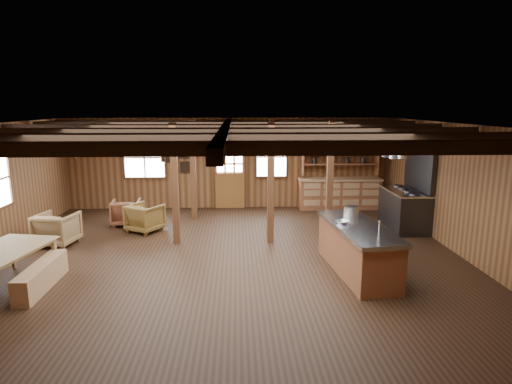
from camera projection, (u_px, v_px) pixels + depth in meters
room at (226, 193)px, 8.84m from camera, size 10.04×9.04×2.84m
ceiling_joists at (226, 130)px, 8.75m from camera, size 9.80×8.82×0.18m
timber_posts at (249, 176)px, 10.90m from camera, size 3.95×2.35×2.80m
back_door at (230, 180)px, 13.30m from camera, size 1.02×0.08×2.15m
window_back_left at (144, 158)px, 13.05m from camera, size 1.32×0.06×1.32m
window_back_right at (272, 157)px, 13.22m from camera, size 1.02×0.06×1.32m
notice_boards at (181, 156)px, 13.08m from camera, size 1.08×0.03×0.90m
back_counter at (339, 190)px, 13.27m from camera, size 2.55×0.60×2.45m
pendant_lamps at (126, 148)px, 9.55m from camera, size 1.86×2.36×0.66m
pot_rack at (381, 149)px, 9.21m from camera, size 0.41×3.00×0.45m
kitchen_island at (357, 248)px, 8.23m from camera, size 1.14×2.58×1.20m
step_stool at (333, 247)px, 9.16m from camera, size 0.50×0.40×0.40m
commercial_range at (407, 203)px, 11.13m from camera, size 0.89×1.74×2.14m
dining_table at (3, 270)px, 7.50m from camera, size 1.44×2.13×0.69m
bench_aisle at (41, 276)px, 7.55m from camera, size 0.30×1.61×0.44m
armchair_a at (126, 212)px, 11.51m from camera, size 0.79×0.81×0.68m
armchair_b at (145, 218)px, 10.92m from camera, size 1.06×1.07×0.71m
armchair_c at (57, 229)px, 9.85m from camera, size 0.95×0.97×0.76m
counter_pot at (351, 211)px, 8.89m from camera, size 0.30×0.30×0.18m
bowl at (343, 222)px, 8.25m from camera, size 0.31×0.31×0.06m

